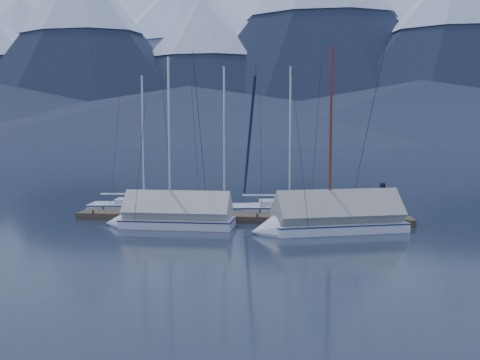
{
  "coord_description": "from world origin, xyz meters",
  "views": [
    {
      "loc": [
        3.64,
        -24.74,
        4.64
      ],
      "look_at": [
        0.0,
        2.0,
        2.2
      ],
      "focal_mm": 38.0,
      "sensor_mm": 36.0,
      "label": 1
    }
  ],
  "objects_px": {
    "sailboat_open_mid": "(233,211)",
    "sailboat_open_right": "(298,210)",
    "sailboat_open_left": "(152,208)",
    "person": "(383,199)",
    "sailboat_covered_far": "(168,218)",
    "sailboat_covered_near": "(326,221)"
  },
  "relations": [
    {
      "from": "sailboat_open_left",
      "to": "sailboat_open_right",
      "type": "xyz_separation_m",
      "value": [
        8.87,
        0.18,
        0.01
      ]
    },
    {
      "from": "sailboat_open_right",
      "to": "sailboat_covered_far",
      "type": "bearing_deg",
      "value": -139.75
    },
    {
      "from": "sailboat_open_mid",
      "to": "sailboat_open_right",
      "type": "height_order",
      "value": "sailboat_open_right"
    },
    {
      "from": "sailboat_open_left",
      "to": "sailboat_covered_far",
      "type": "distance_m",
      "value": 5.79
    },
    {
      "from": "sailboat_open_left",
      "to": "sailboat_open_right",
      "type": "relative_size",
      "value": 0.95
    },
    {
      "from": "sailboat_covered_near",
      "to": "sailboat_covered_far",
      "type": "relative_size",
      "value": 1.05
    },
    {
      "from": "sailboat_covered_near",
      "to": "sailboat_open_left",
      "type": "bearing_deg",
      "value": 152.37
    },
    {
      "from": "sailboat_open_left",
      "to": "sailboat_covered_far",
      "type": "relative_size",
      "value": 0.97
    },
    {
      "from": "person",
      "to": "sailboat_covered_near",
      "type": "bearing_deg",
      "value": 110.96
    },
    {
      "from": "sailboat_covered_near",
      "to": "person",
      "type": "xyz_separation_m",
      "value": [
        3.01,
        2.86,
        0.75
      ]
    },
    {
      "from": "sailboat_open_right",
      "to": "sailboat_covered_far",
      "type": "relative_size",
      "value": 1.02
    },
    {
      "from": "sailboat_open_mid",
      "to": "sailboat_covered_near",
      "type": "xyz_separation_m",
      "value": [
        5.27,
        -4.92,
        0.32
      ]
    },
    {
      "from": "sailboat_open_left",
      "to": "sailboat_covered_near",
      "type": "distance_m",
      "value": 11.67
    },
    {
      "from": "sailboat_open_left",
      "to": "sailboat_open_mid",
      "type": "relative_size",
      "value": 0.96
    },
    {
      "from": "sailboat_open_right",
      "to": "person",
      "type": "distance_m",
      "value": 5.35
    },
    {
      "from": "sailboat_open_left",
      "to": "sailboat_open_right",
      "type": "distance_m",
      "value": 8.87
    },
    {
      "from": "sailboat_open_left",
      "to": "person",
      "type": "bearing_deg",
      "value": -10.8
    },
    {
      "from": "sailboat_open_left",
      "to": "person",
      "type": "height_order",
      "value": "sailboat_open_left"
    },
    {
      "from": "sailboat_open_right",
      "to": "sailboat_covered_near",
      "type": "relative_size",
      "value": 0.97
    },
    {
      "from": "sailboat_open_mid",
      "to": "sailboat_open_right",
      "type": "distance_m",
      "value": 3.85
    },
    {
      "from": "sailboat_open_mid",
      "to": "person",
      "type": "xyz_separation_m",
      "value": [
        8.27,
        -2.06,
        1.07
      ]
    },
    {
      "from": "sailboat_covered_far",
      "to": "sailboat_open_left",
      "type": "bearing_deg",
      "value": 115.42
    }
  ]
}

